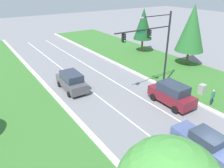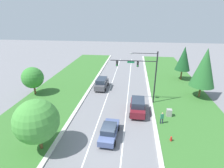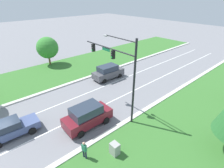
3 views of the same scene
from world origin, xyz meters
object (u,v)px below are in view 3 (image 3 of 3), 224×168
at_px(burgundy_suv, 87,116).
at_px(oak_far_left_tree, 47,48).
at_px(graphite_suv, 108,72).
at_px(slate_blue_sedan, 11,129).
at_px(utility_cabinet, 115,149).
at_px(pedestrian, 84,150).
at_px(traffic_signal_mast, 119,66).

distance_m(burgundy_suv, oak_far_left_tree, 18.90).
bearing_deg(graphite_suv, slate_blue_sedan, -74.42).
height_order(slate_blue_sedan, utility_cabinet, slate_blue_sedan).
bearing_deg(pedestrian, traffic_signal_mast, -76.85).
distance_m(burgundy_suv, pedestrian, 3.94).
height_order(traffic_signal_mast, slate_blue_sedan, traffic_signal_mast).
xyz_separation_m(slate_blue_sedan, graphite_suv, (-3.55, 14.43, 0.20)).
bearing_deg(utility_cabinet, oak_far_left_tree, 168.34).
relative_size(utility_cabinet, oak_far_left_tree, 0.23).
xyz_separation_m(graphite_suv, pedestrian, (9.97, -10.86, -0.11)).
distance_m(traffic_signal_mast, graphite_suv, 10.02).
relative_size(slate_blue_sedan, graphite_suv, 0.95).
xyz_separation_m(traffic_signal_mast, utility_cabinet, (3.76, -3.93, -4.98)).
bearing_deg(oak_far_left_tree, utility_cabinet, -11.66).
bearing_deg(utility_cabinet, pedestrian, -122.38).
distance_m(slate_blue_sedan, utility_cabinet, 9.49).
bearing_deg(utility_cabinet, traffic_signal_mast, 133.72).
distance_m(graphite_suv, utility_cabinet, 14.32).
bearing_deg(oak_far_left_tree, traffic_signal_mast, -2.26).
bearing_deg(pedestrian, oak_far_left_tree, -26.95).
relative_size(burgundy_suv, oak_far_left_tree, 0.95).
height_order(traffic_signal_mast, graphite_suv, traffic_signal_mast).
distance_m(traffic_signal_mast, oak_far_left_tree, 19.09).
bearing_deg(pedestrian, utility_cabinet, -132.01).
height_order(slate_blue_sedan, pedestrian, pedestrian).
height_order(burgundy_suv, slate_blue_sedan, burgundy_suv).
bearing_deg(burgundy_suv, slate_blue_sedan, -118.17).
xyz_separation_m(burgundy_suv, oak_far_left_tree, (-18.30, 4.27, 2.02)).
bearing_deg(burgundy_suv, pedestrian, -37.03).
bearing_deg(burgundy_suv, traffic_signal_mast, 80.70).
height_order(traffic_signal_mast, utility_cabinet, traffic_signal_mast).
bearing_deg(traffic_signal_mast, oak_far_left_tree, 177.74).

